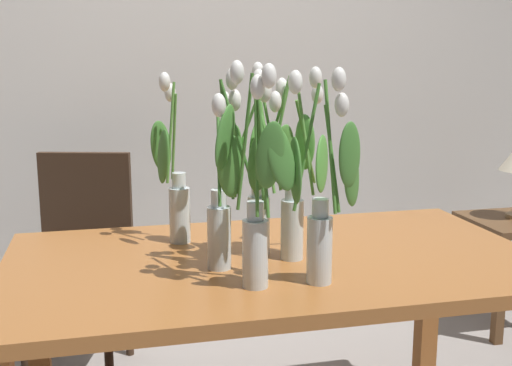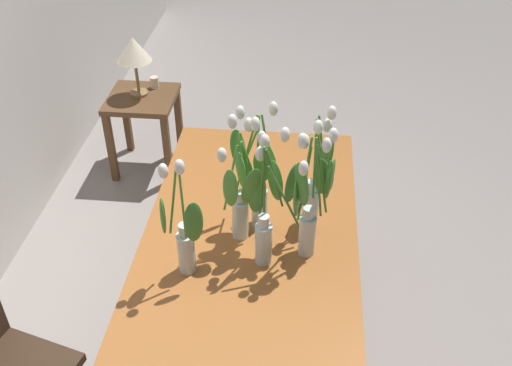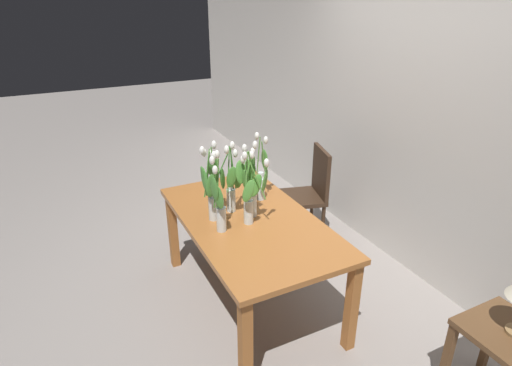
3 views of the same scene
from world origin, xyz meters
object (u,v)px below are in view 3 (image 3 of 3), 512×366
Objects in this scene: dining_chair at (310,190)px; dining_table at (250,230)px; tulip_vase_5 at (250,192)px; tulip_vase_3 at (260,178)px; tulip_vase_2 at (231,185)px; tulip_vase_4 at (212,189)px; tulip_vase_0 at (251,191)px; tulip_vase_1 at (218,204)px; side_table at (504,347)px.

dining_table is at bearing -56.83° from dining_chair.
dining_table is at bearing 156.33° from tulip_vase_5.
tulip_vase_3 is at bearing 140.72° from dining_table.
dining_table is 0.36m from tulip_vase_2.
tulip_vase_3 is 0.50m from tulip_vase_4.
dining_chair is at bearing 124.40° from tulip_vase_5.
tulip_vase_5 is at bearing -31.77° from tulip_vase_0.
tulip_vase_2 is at bearing 104.22° from tulip_vase_4.
tulip_vase_3 is 0.40m from tulip_vase_5.
tulip_vase_0 is (-0.04, 0.03, 0.29)m from dining_table.
tulip_vase_0 is 0.31m from tulip_vase_3.
tulip_vase_0 is 0.94× the size of tulip_vase_1.
tulip_vase_2 is (-0.15, -0.08, 0.32)m from dining_table.
tulip_vase_4 is (-0.11, -0.24, 0.34)m from dining_table.
tulip_vase_4 is (0.16, -0.47, 0.07)m from tulip_vase_3.
tulip_vase_1 reaches higher than dining_table.
dining_table is 2.76× the size of tulip_vase_5.
tulip_vase_4 is 1.01× the size of tulip_vase_5.
tulip_vase_1 reaches higher than side_table.
tulip_vase_1 is at bearing -77.00° from dining_table.
dining_chair reaches higher than side_table.
dining_table is at bearing -39.28° from tulip_vase_3.
tulip_vase_5 is 1.23m from dining_chair.
tulip_vase_1 reaches higher than tulip_vase_2.
dining_table is at bearing -39.58° from tulip_vase_0.
tulip_vase_0 is 0.10m from tulip_vase_5.
tulip_vase_3 is (-0.24, 0.19, -0.02)m from tulip_vase_0.
side_table is (1.41, 1.14, -0.52)m from tulip_vase_1.
tulip_vase_4 is at bearing -124.64° from tulip_vase_5.
tulip_vase_5 reaches higher than dining_chair.
tulip_vase_1 is at bearing -71.72° from tulip_vase_0.
dining_chair reaches higher than dining_table.
tulip_vase_1 is (0.10, -0.29, 0.01)m from tulip_vase_0.
dining_chair is (-0.45, 1.01, -0.44)m from tulip_vase_2.
tulip_vase_1 is at bearing -60.74° from dining_chair.
tulip_vase_2 is 0.21m from tulip_vase_5.
dining_table is 1.72× the size of dining_chair.
tulip_vase_0 is at bearing -57.58° from dining_chair.
side_table is at bearing 20.56° from tulip_vase_3.
tulip_vase_3 is 0.94× the size of tulip_vase_4.
tulip_vase_0 is 0.16m from tulip_vase_2.
dining_table is 2.81× the size of tulip_vase_1.
tulip_vase_1 is 0.61× the size of dining_chair.
tulip_vase_0 is at bearing 108.28° from tulip_vase_1.
tulip_vase_5 is (0.15, 0.22, -0.01)m from tulip_vase_4.
tulip_vase_2 is 1.03× the size of tulip_vase_3.
dining_chair is at bearing 178.59° from side_table.
side_table is at bearing -1.41° from dining_chair.
dining_table is 0.30m from tulip_vase_0.
tulip_vase_4 reaches higher than tulip_vase_2.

